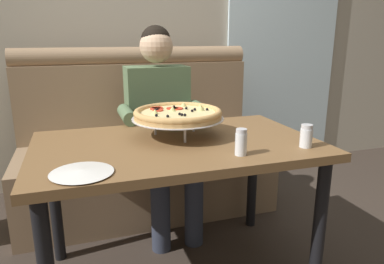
% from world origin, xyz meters
% --- Properties ---
extents(back_wall_with_window, '(6.00, 0.12, 2.80)m').
position_xyz_m(back_wall_with_window, '(0.00, 1.44, 1.40)').
color(back_wall_with_window, '#BCB29E').
rests_on(back_wall_with_window, ground_plane).
extents(window_panel, '(1.10, 0.02, 2.80)m').
position_xyz_m(window_panel, '(1.41, 1.37, 1.40)').
color(window_panel, white).
rests_on(window_panel, ground_plane).
extents(booth_bench, '(1.71, 0.78, 1.13)m').
position_xyz_m(booth_bench, '(0.00, 0.87, 0.40)').
color(booth_bench, '#937556').
rests_on(booth_bench, ground_plane).
extents(dining_table, '(1.33, 0.81, 0.72)m').
position_xyz_m(dining_table, '(0.00, 0.00, 0.64)').
color(dining_table, brown).
rests_on(dining_table, ground_plane).
extents(diner_main, '(0.54, 0.64, 1.27)m').
position_xyz_m(diner_main, '(0.07, 0.61, 0.71)').
color(diner_main, '#2D3342').
rests_on(diner_main, ground_plane).
extents(pizza, '(0.46, 0.46, 0.15)m').
position_xyz_m(pizza, '(0.03, 0.10, 0.83)').
color(pizza, silver).
rests_on(pizza, dining_table).
extents(shaker_parmesan, '(0.06, 0.06, 0.10)m').
position_xyz_m(shaker_parmesan, '(0.53, -0.26, 0.77)').
color(shaker_parmesan, white).
rests_on(shaker_parmesan, dining_table).
extents(shaker_pepper_flakes, '(0.05, 0.05, 0.11)m').
position_xyz_m(shaker_pepper_flakes, '(0.20, -0.27, 0.77)').
color(shaker_pepper_flakes, white).
rests_on(shaker_pepper_flakes, dining_table).
extents(plate_near_left, '(0.23, 0.23, 0.02)m').
position_xyz_m(plate_near_left, '(-0.44, -0.28, 0.73)').
color(plate_near_left, white).
rests_on(plate_near_left, dining_table).
extents(patio_chair, '(0.43, 0.43, 0.86)m').
position_xyz_m(patio_chair, '(1.53, 2.09, 0.52)').
color(patio_chair, black).
rests_on(patio_chair, ground_plane).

